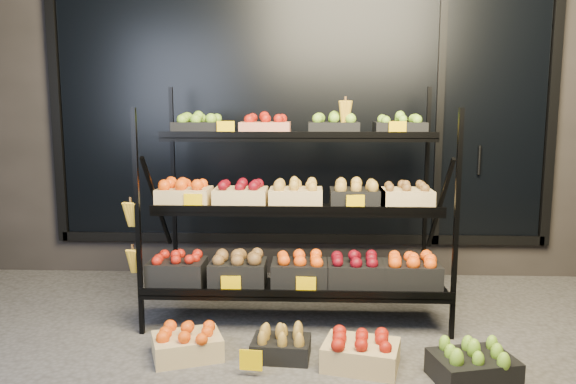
{
  "coord_description": "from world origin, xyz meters",
  "views": [
    {
      "loc": [
        0.1,
        -3.35,
        1.5
      ],
      "look_at": [
        -0.06,
        0.55,
        0.91
      ],
      "focal_mm": 35.0,
      "sensor_mm": 36.0,
      "label": 1
    }
  ],
  "objects_px": {
    "floor_crate_midleft": "(281,344)",
    "floor_crate_left": "(187,342)",
    "floor_crate_midright": "(361,351)",
    "display_rack": "(295,208)"
  },
  "relations": [
    {
      "from": "floor_crate_midleft",
      "to": "floor_crate_midright",
      "type": "relative_size",
      "value": 0.74
    },
    {
      "from": "floor_crate_midleft",
      "to": "floor_crate_midright",
      "type": "xyz_separation_m",
      "value": [
        0.47,
        -0.1,
        0.01
      ]
    },
    {
      "from": "floor_crate_midleft",
      "to": "floor_crate_midright",
      "type": "height_order",
      "value": "floor_crate_midright"
    },
    {
      "from": "floor_crate_midright",
      "to": "floor_crate_midleft",
      "type": "bearing_deg",
      "value": -177.82
    },
    {
      "from": "floor_crate_midleft",
      "to": "floor_crate_left",
      "type": "bearing_deg",
      "value": -174.17
    },
    {
      "from": "floor_crate_left",
      "to": "floor_crate_midleft",
      "type": "distance_m",
      "value": 0.57
    },
    {
      "from": "floor_crate_left",
      "to": "floor_crate_midright",
      "type": "height_order",
      "value": "floor_crate_midright"
    },
    {
      "from": "floor_crate_left",
      "to": "floor_crate_midleft",
      "type": "bearing_deg",
      "value": -19.04
    },
    {
      "from": "floor_crate_midleft",
      "to": "floor_crate_midright",
      "type": "bearing_deg",
      "value": -7.69
    },
    {
      "from": "display_rack",
      "to": "floor_crate_midright",
      "type": "distance_m",
      "value": 1.17
    }
  ]
}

